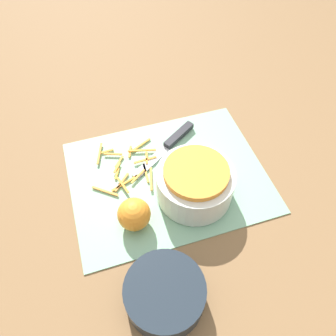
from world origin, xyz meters
The scene contains 7 objects.
ground_plane centered at (0.00, 0.00, 0.00)m, with size 4.00×4.00×0.00m, color olive.
cutting_board centered at (0.00, 0.00, 0.00)m, with size 0.47×0.37×0.01m.
bowl_speckled centered at (-0.04, 0.07, 0.05)m, with size 0.18×0.18×0.09m.
bowl_dark centered at (0.09, 0.27, 0.03)m, with size 0.15×0.15×0.06m.
knife centered at (-0.05, -0.10, 0.01)m, with size 0.20×0.14×0.02m.
orange_left centered at (0.11, 0.10, 0.04)m, with size 0.07×0.07×0.07m.
peel_pile centered at (0.09, -0.05, 0.01)m, with size 0.18×0.18×0.01m.
Camera 1 is at (0.14, 0.45, 0.66)m, focal length 35.00 mm.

